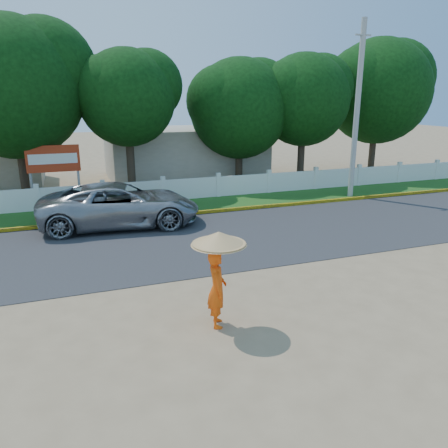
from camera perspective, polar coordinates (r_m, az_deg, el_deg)
name	(u,v)px	position (r m, az deg, el deg)	size (l,w,h in m)	color
ground	(248,286)	(12.66, 3.11, -8.07)	(120.00, 120.00, 0.00)	#9E8460
road	(202,239)	(16.60, -2.94, -1.99)	(60.00, 7.00, 0.02)	#38383A
grass_verge	(170,207)	(21.48, -7.06, 2.18)	(60.00, 3.50, 0.03)	#2D601E
curb	(179,215)	(19.86, -5.95, 1.24)	(40.00, 0.18, 0.16)	yellow
fence	(163,191)	(22.74, -7.94, 4.32)	(40.00, 0.10, 1.10)	silver
building_near	(185,152)	(29.79, -5.12, 9.29)	(10.00, 6.00, 3.20)	#B7AD99
utility_pole	(357,112)	(24.14, 16.97, 13.84)	(0.28, 0.28, 8.92)	#9B9C99
vehicle	(120,205)	(18.60, -13.38, 2.45)	(2.99, 6.49, 1.80)	#929499
monk_with_parasol	(218,265)	(10.02, -0.81, -5.43)	(1.27, 1.27, 2.31)	#FA520D
billboard	(53,162)	(23.10, -21.39, 7.55)	(2.50, 0.13, 2.95)	gray
tree_row	(194,98)	(25.76, -3.91, 16.09)	(35.61, 7.54, 9.08)	#473828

